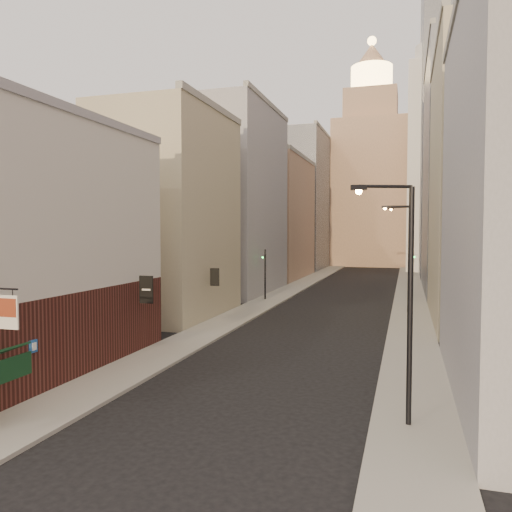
{
  "coord_description": "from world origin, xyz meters",
  "views": [
    {
      "loc": [
        6.14,
        -9.89,
        6.75
      ],
      "look_at": [
        -2.33,
        18.02,
        5.29
      ],
      "focal_mm": 35.0,
      "sensor_mm": 36.0,
      "label": 1
    }
  ],
  "objects_px": {
    "white_tower": "(433,159)",
    "streetlamp_mid": "(406,252)",
    "streetlamp_near": "(404,291)",
    "traffic_light_right": "(412,260)",
    "clock_tower": "(370,176)",
    "traffic_light_left": "(265,263)",
    "streetlamp_far": "(407,245)"
  },
  "relations": [
    {
      "from": "streetlamp_mid",
      "to": "traffic_light_left",
      "type": "relative_size",
      "value": 1.77
    },
    {
      "from": "streetlamp_mid",
      "to": "clock_tower",
      "type": "bearing_deg",
      "value": 90.68
    },
    {
      "from": "white_tower",
      "to": "streetlamp_far",
      "type": "relative_size",
      "value": 4.47
    },
    {
      "from": "white_tower",
      "to": "streetlamp_near",
      "type": "relative_size",
      "value": 5.0
    },
    {
      "from": "traffic_light_left",
      "to": "streetlamp_far",
      "type": "bearing_deg",
      "value": -162.1
    },
    {
      "from": "streetlamp_near",
      "to": "streetlamp_mid",
      "type": "distance_m",
      "value": 24.8
    },
    {
      "from": "streetlamp_near",
      "to": "traffic_light_left",
      "type": "xyz_separation_m",
      "value": [
        -13.08,
        28.94,
        -1.09
      ]
    },
    {
      "from": "clock_tower",
      "to": "white_tower",
      "type": "distance_m",
      "value": 17.83
    },
    {
      "from": "streetlamp_mid",
      "to": "traffic_light_left",
      "type": "bearing_deg",
      "value": 156.33
    },
    {
      "from": "white_tower",
      "to": "streetlamp_near",
      "type": "xyz_separation_m",
      "value": [
        -3.93,
        -70.43,
        -13.87
      ]
    },
    {
      "from": "streetlamp_far",
      "to": "traffic_light_right",
      "type": "height_order",
      "value": "streetlamp_far"
    },
    {
      "from": "clock_tower",
      "to": "streetlamp_mid",
      "type": "xyz_separation_m",
      "value": [
        7.1,
        -59.63,
        -12.59
      ]
    },
    {
      "from": "clock_tower",
      "to": "traffic_light_left",
      "type": "xyz_separation_m",
      "value": [
        -6.01,
        -55.49,
        -13.98
      ]
    },
    {
      "from": "white_tower",
      "to": "streetlamp_mid",
      "type": "height_order",
      "value": "white_tower"
    },
    {
      "from": "clock_tower",
      "to": "traffic_light_left",
      "type": "distance_m",
      "value": 57.53
    },
    {
      "from": "clock_tower",
      "to": "streetlamp_far",
      "type": "xyz_separation_m",
      "value": [
        7.17,
        -48.19,
        -12.33
      ]
    },
    {
      "from": "streetlamp_near",
      "to": "traffic_light_right",
      "type": "height_order",
      "value": "streetlamp_near"
    },
    {
      "from": "white_tower",
      "to": "streetlamp_mid",
      "type": "relative_size",
      "value": 4.7
    },
    {
      "from": "traffic_light_right",
      "to": "traffic_light_left",
      "type": "bearing_deg",
      "value": -3.97
    },
    {
      "from": "white_tower",
      "to": "traffic_light_left",
      "type": "bearing_deg",
      "value": -112.29
    },
    {
      "from": "clock_tower",
      "to": "traffic_light_left",
      "type": "relative_size",
      "value": 8.98
    },
    {
      "from": "streetlamp_near",
      "to": "traffic_light_right",
      "type": "xyz_separation_m",
      "value": [
        0.56,
        33.96,
        -0.86
      ]
    },
    {
      "from": "streetlamp_mid",
      "to": "traffic_light_left",
      "type": "xyz_separation_m",
      "value": [
        -13.1,
        4.15,
        -1.4
      ]
    },
    {
      "from": "white_tower",
      "to": "streetlamp_near",
      "type": "bearing_deg",
      "value": -93.19
    },
    {
      "from": "white_tower",
      "to": "streetlamp_near",
      "type": "height_order",
      "value": "white_tower"
    },
    {
      "from": "streetlamp_near",
      "to": "traffic_light_right",
      "type": "relative_size",
      "value": 1.66
    },
    {
      "from": "streetlamp_mid",
      "to": "traffic_light_right",
      "type": "xyz_separation_m",
      "value": [
        0.54,
        9.16,
        -1.17
      ]
    },
    {
      "from": "white_tower",
      "to": "traffic_light_left",
      "type": "relative_size",
      "value": 8.3
    },
    {
      "from": "clock_tower",
      "to": "traffic_light_left",
      "type": "bearing_deg",
      "value": -96.18
    },
    {
      "from": "streetlamp_near",
      "to": "traffic_light_right",
      "type": "bearing_deg",
      "value": 66.46
    },
    {
      "from": "streetlamp_mid",
      "to": "traffic_light_right",
      "type": "bearing_deg",
      "value": 80.53
    },
    {
      "from": "streetlamp_mid",
      "to": "streetlamp_far",
      "type": "xyz_separation_m",
      "value": [
        0.07,
        11.44,
        0.25
      ]
    }
  ]
}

